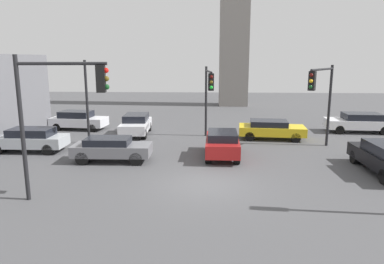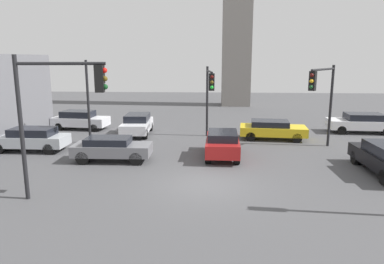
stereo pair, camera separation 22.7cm
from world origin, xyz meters
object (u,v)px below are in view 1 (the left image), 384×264
Objects in this scene: traffic_light_0 at (60,100)px; car_6 at (78,120)px; traffic_light_4 at (208,89)px; car_3 at (111,148)px; car_4 at (29,139)px; car_2 at (359,122)px; car_5 at (222,143)px; traffic_light_3 at (322,90)px; car_0 at (271,129)px; car_7 at (136,124)px; traffic_light_2 at (93,86)px.

traffic_light_0 is 14.67m from car_6.
car_3 is at bearing -51.61° from traffic_light_4.
traffic_light_4 reaches higher than car_4.
car_2 is at bearing 5.22° from car_6.
car_5 is at bearing -28.89° from car_6.
car_0 is (-2.13, 3.35, -2.92)m from traffic_light_3.
car_7 is at bearing -77.94° from traffic_light_3.
traffic_light_4 is at bearing -164.14° from car_4.
car_2 is 12.59m from car_5.
car_2 is (17.93, 5.40, -2.97)m from traffic_light_2.
car_5 is at bearing 38.24° from car_2.
car_7 is (-16.23, -1.64, 0.01)m from car_2.
traffic_light_0 is at bearing -126.32° from car_0.
car_0 is 15.19m from car_4.
car_0 is (4.24, 1.05, -2.77)m from traffic_light_4.
car_6 is (-3.10, 5.48, -2.99)m from traffic_light_2.
car_5 is at bearing 7.55° from traffic_light_4.
traffic_light_2 is at bearing -161.76° from car_4.
car_5 is at bearing 43.81° from car_7.
traffic_light_3 is (13.21, -0.54, -0.12)m from traffic_light_2.
traffic_light_2 is 1.14× the size of car_2.
traffic_light_0 is 1.27× the size of car_4.
traffic_light_0 is 1.14× the size of traffic_light_4.
traffic_light_2 is at bearing 19.83° from car_2.
traffic_light_3 reaches higher than car_3.
car_2 is 22.49m from car_4.
car_4 is at bearing -159.59° from car_0.
traffic_light_4 is 1.04× the size of car_2.
traffic_light_0 reaches higher than traffic_light_3.
traffic_light_3 reaches higher than car_2.
car_5 is (5.87, 1.15, 0.08)m from car_3.
car_4 is (-21.51, -6.57, -0.02)m from car_2.
car_4 is 1.01× the size of car_6.
traffic_light_2 is 1.23× the size of car_6.
car_3 is at bearing 78.86° from traffic_light_0.
traffic_light_3 is 4.93m from car_0.
car_3 is 5.99m from car_5.
traffic_light_3 is 1.15× the size of car_4.
traffic_light_4 is (-6.37, 2.31, -0.15)m from traffic_light_3.
car_3 is 9.77m from car_6.
car_7 is (5.28, 4.94, 0.04)m from car_4.
car_7 is at bearing 8.83° from car_2.
car_2 is 18.22m from car_3.
traffic_light_3 is 1.16× the size of car_6.
car_3 is at bearing -7.42° from traffic_light_2.
car_7 is at bearing -14.19° from car_6.
car_2 is at bearing -53.83° from car_5.
car_3 is 0.95× the size of car_4.
car_4 is (-14.66, -3.99, 0.04)m from car_0.
car_3 is 5.64m from car_4.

